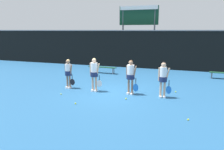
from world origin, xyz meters
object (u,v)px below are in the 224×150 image
Objects in this scene: scoreboard at (139,20)px; player_0 at (68,71)px; bench_courtside at (102,68)px; tennis_ball_3 at (75,103)px; tennis_ball_4 at (176,92)px; tennis_ball_0 at (126,99)px; player_3 at (163,77)px; tennis_ball_2 at (188,120)px; player_2 at (131,74)px; bench_far at (224,73)px; player_1 at (94,72)px; tennis_ball_1 at (61,94)px.

scoreboard reaches higher than player_0.
tennis_ball_3 is at bearing -75.77° from bench_courtside.
tennis_ball_0 is at bearing -137.20° from tennis_ball_4.
tennis_ball_2 is at bearing -73.51° from player_3.
scoreboard is 11.34m from tennis_ball_0.
player_3 is 2.91m from tennis_ball_2.
player_3 is (3.35, -9.59, -3.04)m from scoreboard.
tennis_ball_2 is at bearing -80.04° from tennis_ball_4.
player_2 is 25.31× the size of tennis_ball_3.
player_0 is at bearing 158.21° from tennis_ball_2.
tennis_ball_0 is 2.34m from tennis_ball_3.
player_1 reaches higher than bench_far.
tennis_ball_3 is at bearing -88.55° from player_1.
bench_courtside is at bearing -173.88° from bench_far.
bench_courtside is at bearing 102.16° from tennis_ball_3.
bench_far is 10.28m from tennis_ball_3.
tennis_ball_1 is at bearing -86.73° from bench_courtside.
tennis_ball_1 is 0.95× the size of tennis_ball_2.
tennis_ball_1 is 6.15m from tennis_ball_2.
tennis_ball_0 is at bearing -77.27° from player_2.
bench_courtside is 1.36× the size of player_0.
player_2 is (-4.95, -5.42, 0.66)m from bench_far.
scoreboard is at bearing 88.91° from player_0.
scoreboard is at bearing 100.18° from player_3.
player_3 is (4.96, -4.70, 0.61)m from bench_courtside.
tennis_ball_4 is at bearing 42.80° from tennis_ball_0.
player_3 reaches higher than tennis_ball_2.
player_2 is at bearing 91.25° from tennis_ball_0.
tennis_ball_2 is 0.99× the size of tennis_ball_4.
tennis_ball_0 is at bearing -5.02° from player_0.
bench_courtside is 8.37m from bench_far.
player_2 reaches higher than bench_courtside.
player_1 is 2.33m from tennis_ball_0.
bench_courtside is 6.53m from tennis_ball_0.
tennis_ball_2 is (6.02, -1.28, 0.00)m from tennis_ball_1.
bench_courtside reaches higher than bench_far.
tennis_ball_4 is (-0.63, 3.56, 0.00)m from tennis_ball_2.
player_3 is at bearing 8.81° from player_0.
player_1 is (1.46, -4.77, 0.63)m from bench_courtside.
tennis_ball_2 is at bearing -12.47° from player_0.
player_1 is at bearing 157.78° from tennis_ball_0.
scoreboard is 11.60m from tennis_ball_1.
tennis_ball_0 is 3.18m from tennis_ball_2.
player_0 is 1.56m from tennis_ball_1.
player_1 reaches higher than tennis_ball_0.
bench_courtside is at bearing 146.82° from tennis_ball_4.
tennis_ball_4 is at bearing 39.54° from tennis_ball_3.
bench_courtside is 5.03m from player_1.
tennis_ball_4 is at bearing 23.00° from tennis_ball_1.
tennis_ball_2 is 3.62m from tennis_ball_4.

